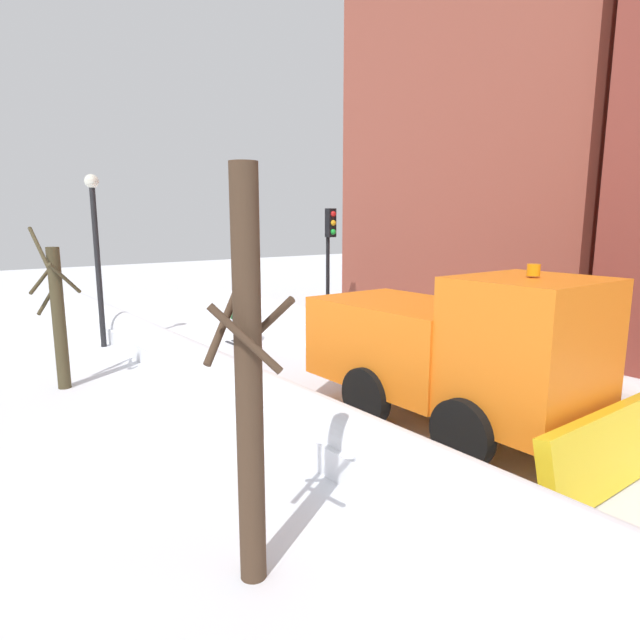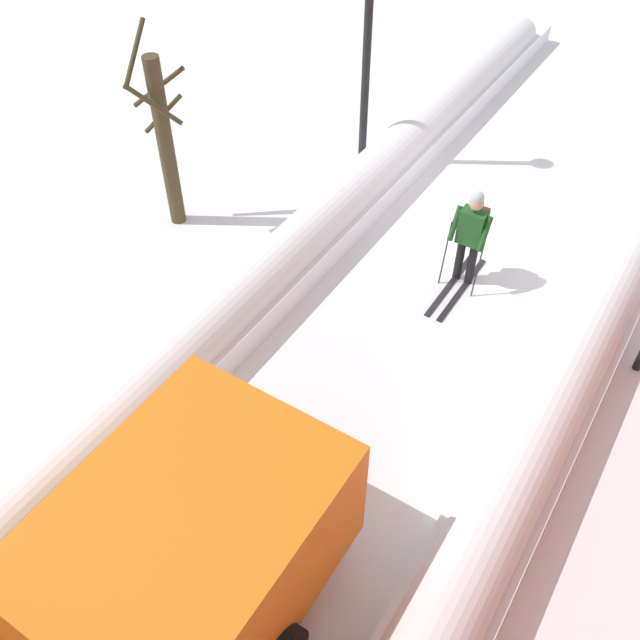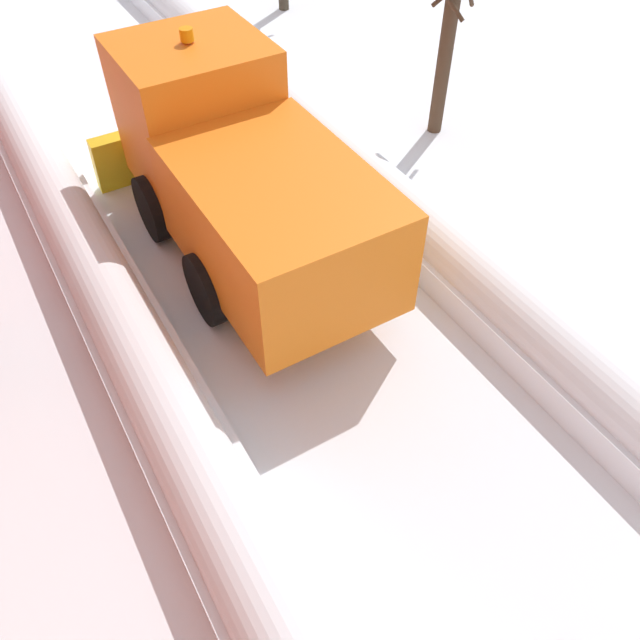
{
  "view_description": "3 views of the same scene",
  "coord_description": "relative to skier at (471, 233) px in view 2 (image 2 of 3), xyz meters",
  "views": [
    {
      "loc": [
        7.55,
        16.2,
        3.79
      ],
      "look_at": [
        0.08,
        6.36,
        1.46
      ],
      "focal_mm": 30.24,
      "sensor_mm": 36.0,
      "label": 1
    },
    {
      "loc": [
        -2.95,
        10.92,
        8.07
      ],
      "look_at": [
        0.84,
        4.98,
        1.01
      ],
      "focal_mm": 39.47,
      "sensor_mm": 36.0,
      "label": 2
    },
    {
      "loc": [
        -3.08,
        2.73,
        6.81
      ],
      "look_at": [
        -0.31,
        7.39,
        1.0
      ],
      "focal_mm": 35.14,
      "sensor_mm": 36.0,
      "label": 3
    }
  ],
  "objects": [
    {
      "name": "bare_tree_near",
      "position": [
        5.24,
        1.33,
        0.69
      ],
      "size": [
        1.08,
        1.13,
        3.63
      ],
      "color": "#433A25",
      "rests_on": "ground"
    },
    {
      "name": "skier",
      "position": [
        0.0,
        0.0,
        0.0
      ],
      "size": [
        0.62,
        1.8,
        1.81
      ],
      "color": "black",
      "rests_on": "ground"
    },
    {
      "name": "street_lamp",
      "position": [
        3.34,
        -2.31,
        2.21
      ],
      "size": [
        0.4,
        0.4,
        5.05
      ],
      "color": "black",
      "rests_on": "ground"
    }
  ]
}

